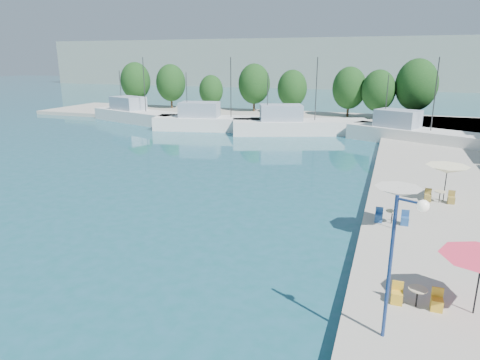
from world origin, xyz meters
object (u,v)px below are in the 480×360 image
at_px(trawler_02, 215,122).
at_px(umbrella_cream, 447,169).
at_px(trawler_03, 297,126).
at_px(trawler_04, 412,135).
at_px(trawler_01, 137,115).
at_px(umbrella_white, 398,192).
at_px(street_lamp, 402,244).

bearing_deg(trawler_02, umbrella_cream, -54.75).
distance_m(trawler_03, trawler_04, 14.32).
bearing_deg(trawler_01, trawler_04, 12.92).
relative_size(umbrella_white, umbrella_cream, 0.94).
xyz_separation_m(trawler_02, umbrella_white, (23.91, -31.32, 1.67)).
height_order(trawler_02, trawler_04, same).
relative_size(trawler_02, umbrella_white, 7.17).
bearing_deg(trawler_01, trawler_03, 14.53).
bearing_deg(umbrella_white, trawler_01, 138.23).
distance_m(trawler_02, trawler_03, 11.50).
relative_size(trawler_01, umbrella_white, 7.01).
height_order(trawler_02, umbrella_cream, trawler_02).
bearing_deg(trawler_04, umbrella_white, -69.48).
xyz_separation_m(trawler_01, trawler_03, (26.02, -2.30, -0.00)).
xyz_separation_m(trawler_03, trawler_04, (14.12, -2.39, 0.00)).
bearing_deg(trawler_04, trawler_03, -165.85).
relative_size(umbrella_cream, street_lamp, 0.54).
xyz_separation_m(trawler_02, umbrella_cream, (26.90, -25.09, 1.65)).
bearing_deg(umbrella_cream, trawler_03, 120.85).
xyz_separation_m(trawler_01, street_lamp, (38.47, -44.58, 3.02)).
distance_m(umbrella_cream, street_lamp, 16.78).
distance_m(trawler_03, street_lamp, 44.19).
distance_m(trawler_04, street_lamp, 40.05).
bearing_deg(street_lamp, trawler_04, 111.21).
distance_m(trawler_03, umbrella_white, 34.43).
height_order(trawler_02, umbrella_white, trawler_02).
relative_size(trawler_02, trawler_03, 0.99).
xyz_separation_m(trawler_03, umbrella_white, (12.44, -32.06, 1.67)).
xyz_separation_m(umbrella_white, street_lamp, (0.01, -10.23, 1.35)).
height_order(trawler_03, umbrella_cream, trawler_03).
bearing_deg(trawler_03, trawler_02, 163.01).
bearing_deg(umbrella_cream, umbrella_white, -115.61).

